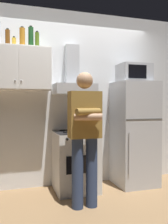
{
  "coord_description": "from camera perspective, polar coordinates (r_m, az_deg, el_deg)",
  "views": [
    {
      "loc": [
        -0.97,
        -3.15,
        1.26
      ],
      "look_at": [
        0.0,
        0.0,
        1.15
      ],
      "focal_mm": 39.08,
      "sensor_mm": 36.0,
      "label": 1
    }
  ],
  "objects": [
    {
      "name": "person_standing",
      "position": [
        2.94,
        0.19,
        -5.09
      ],
      "size": [
        0.38,
        0.33,
        1.64
      ],
      "color": "navy",
      "rests_on": "ground_plane"
    },
    {
      "name": "bottle_liquor_amber",
      "position": [
        3.61,
        -14.25,
        16.6
      ],
      "size": [
        0.07,
        0.07,
        0.27
      ],
      "color": "#B7721E",
      "rests_on": "upper_cabinet"
    },
    {
      "name": "refrigerator",
      "position": [
        3.9,
        11.65,
        -4.9
      ],
      "size": [
        0.6,
        0.62,
        1.6
      ],
      "color": "silver",
      "rests_on": "ground_plane"
    },
    {
      "name": "range_hood",
      "position": [
        3.66,
        -2.51,
        7.2
      ],
      "size": [
        0.6,
        0.44,
        0.75
      ],
      "color": "#B7BABF"
    },
    {
      "name": "upper_cabinet",
      "position": [
        3.56,
        -15.26,
        9.77
      ],
      "size": [
        0.9,
        0.37,
        0.6
      ],
      "color": "white"
    },
    {
      "name": "bottle_beer_brown",
      "position": [
        3.67,
        -17.45,
        16.15
      ],
      "size": [
        0.06,
        0.06,
        0.25
      ],
      "color": "brown",
      "rests_on": "upper_cabinet"
    },
    {
      "name": "microwave",
      "position": [
        3.92,
        11.61,
        8.9
      ],
      "size": [
        0.48,
        0.37,
        0.28
      ],
      "color": "#B7BABF",
      "rests_on": "refrigerator"
    },
    {
      "name": "bottle_wine_green",
      "position": [
        3.66,
        -12.32,
        16.68
      ],
      "size": [
        0.07,
        0.07,
        0.31
      ],
      "color": "#19471E",
      "rests_on": "upper_cabinet"
    },
    {
      "name": "cooking_pot",
      "position": [
        3.46,
        0.63,
        -3.52
      ],
      "size": [
        0.3,
        0.2,
        0.12
      ],
      "color": "#B7BABF",
      "rests_on": "stove_oven"
    },
    {
      "name": "back_wall_tiled",
      "position": [
        3.87,
        -2.63,
        3.24
      ],
      "size": [
        4.8,
        0.1,
        2.7
      ],
      "primitive_type": "cube",
      "color": "white",
      "rests_on": "ground_plane"
    },
    {
      "name": "stove_oven",
      "position": [
        3.61,
        -1.96,
        -11.33
      ],
      "size": [
        0.6,
        0.62,
        0.87
      ],
      "color": "silver",
      "rests_on": "ground_plane"
    },
    {
      "name": "bottle_olive_oil",
      "position": [
        3.63,
        -10.91,
        16.22
      ],
      "size": [
        0.06,
        0.06,
        0.23
      ],
      "color": "#4C6B19",
      "rests_on": "upper_cabinet"
    },
    {
      "name": "ground_plane",
      "position": [
        3.52,
        -0.0,
        -19.03
      ],
      "size": [
        7.0,
        7.0,
        0.0
      ],
      "primitive_type": "plane",
      "color": "olive"
    },
    {
      "name": "bottle_spice_jar",
      "position": [
        3.61,
        -16.07,
        15.48
      ],
      "size": [
        0.06,
        0.06,
        0.14
      ],
      "color": "gold",
      "rests_on": "upper_cabinet"
    }
  ]
}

